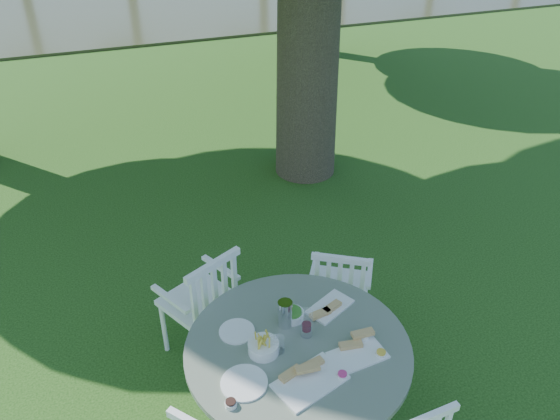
# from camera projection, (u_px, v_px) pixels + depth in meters

# --- Properties ---
(ground) EXTENTS (140.00, 140.00, 0.00)m
(ground) POSITION_uv_depth(u_px,v_px,m) (288.00, 298.00, 5.09)
(ground) COLOR #13380B
(ground) RESTS_ON ground
(table) EXTENTS (1.47, 1.47, 0.79)m
(table) POSITION_uv_depth(u_px,v_px,m) (298.00, 361.00, 3.59)
(table) COLOR black
(table) RESTS_ON ground
(chair_ne) EXTENTS (0.61, 0.60, 0.90)m
(chair_ne) POSITION_uv_depth(u_px,v_px,m) (340.00, 286.00, 4.42)
(chair_ne) COLOR white
(chair_ne) RESTS_ON ground
(chair_nw) EXTENTS (0.66, 0.65, 1.00)m
(chair_nw) POSITION_uv_depth(u_px,v_px,m) (206.00, 299.00, 4.20)
(chair_nw) COLOR white
(chair_nw) RESTS_ON ground
(tableware) EXTENTS (1.11, 0.89, 0.21)m
(tableware) POSITION_uv_depth(u_px,v_px,m) (290.00, 341.00, 3.49)
(tableware) COLOR white
(tableware) RESTS_ON table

